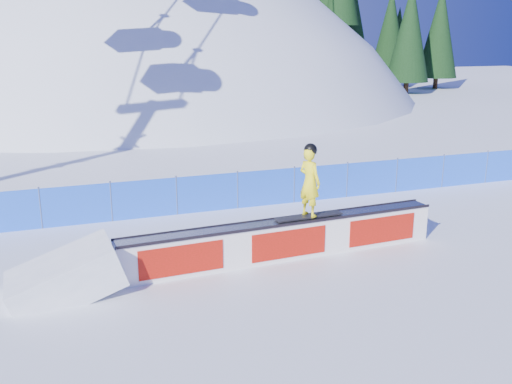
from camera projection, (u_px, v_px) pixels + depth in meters
name	position (u px, v px, depth m)	size (l,w,h in m)	color
ground	(328.00, 251.00, 14.86)	(160.00, 160.00, 0.00)	white
snow_hill	(133.00, 277.00, 57.68)	(64.00, 64.00, 64.00)	white
safety_fence	(266.00, 188.00, 18.78)	(22.05, 0.05, 1.30)	blue
rail_box	(285.00, 239.00, 14.27)	(8.43, 1.01, 1.01)	white
snow_ramp	(67.00, 293.00, 12.43)	(2.32, 1.55, 0.87)	white
snowboarder	(310.00, 181.00, 14.15)	(1.81, 0.75, 1.88)	black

